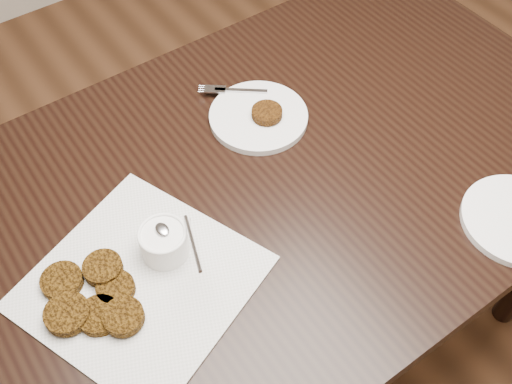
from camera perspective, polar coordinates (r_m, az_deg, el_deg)
floor at (r=1.75m, az=4.06°, el=-16.50°), size 4.00×4.00×0.00m
table at (r=1.46m, az=2.50°, el=-6.91°), size 1.32×0.85×0.75m
napkin at (r=1.02m, az=-10.90°, el=-8.43°), size 0.43×0.43×0.00m
sauce_ramekin at (r=0.99m, az=-8.99°, el=-3.80°), size 0.14×0.14×0.12m
patty_cluster at (r=1.01m, az=-15.15°, el=-9.34°), size 0.24×0.24×0.02m
plate_with_patty at (r=1.22m, az=0.24°, el=7.45°), size 0.28×0.28×0.03m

